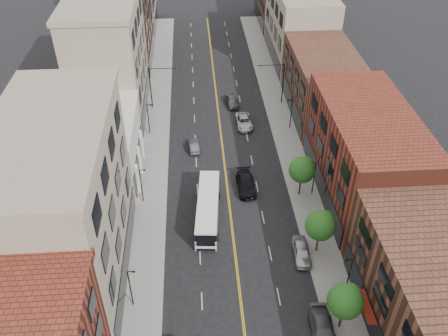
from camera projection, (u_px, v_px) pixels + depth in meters
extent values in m
cube|color=gray|center=(155.00, 152.00, 69.83)|extent=(4.00, 110.00, 0.15)
cube|color=gray|center=(289.00, 146.00, 70.95)|extent=(4.00, 110.00, 0.15)
cube|color=gray|center=(66.00, 210.00, 46.59)|extent=(10.00, 22.00, 18.00)
cube|color=silver|center=(99.00, 147.00, 63.89)|extent=(10.00, 14.00, 8.00)
cube|color=gray|center=(109.00, 59.00, 74.33)|extent=(10.00, 20.00, 18.00)
cube|color=#553222|center=(123.00, 23.00, 91.09)|extent=(10.00, 20.00, 15.00)
cube|color=#553222|center=(448.00, 328.00, 40.62)|extent=(10.00, 26.00, 10.00)
cube|color=maroon|center=(364.00, 155.00, 59.03)|extent=(10.00, 22.00, 12.00)
cube|color=#553222|center=(324.00, 84.00, 76.28)|extent=(10.00, 20.00, 10.00)
cube|color=gray|center=(299.00, 24.00, 91.71)|extent=(10.00, 22.00, 14.00)
cylinder|color=black|center=(341.00, 318.00, 45.54)|extent=(0.22, 0.22, 2.50)
sphere|color=#1F5E1A|center=(345.00, 301.00, 43.94)|extent=(3.40, 3.40, 3.40)
sphere|color=#1F5E1A|center=(350.00, 294.00, 43.97)|extent=(2.04, 2.04, 2.04)
cylinder|color=black|center=(317.00, 242.00, 53.47)|extent=(0.22, 0.22, 2.50)
sphere|color=#1F5E1A|center=(320.00, 226.00, 51.86)|extent=(3.40, 3.40, 3.40)
sphere|color=#1F5E1A|center=(325.00, 219.00, 51.90)|extent=(2.04, 2.04, 2.04)
cylinder|color=black|center=(300.00, 186.00, 61.39)|extent=(0.22, 0.22, 2.50)
sphere|color=#1F5E1A|center=(302.00, 170.00, 59.79)|extent=(3.40, 3.40, 3.40)
sphere|color=#1F5E1A|center=(306.00, 165.00, 59.82)|extent=(2.04, 2.04, 2.04)
cylinder|color=black|center=(130.00, 288.00, 46.82)|extent=(0.14, 0.14, 5.00)
cylinder|color=black|center=(131.00, 272.00, 45.32)|extent=(0.70, 0.10, 0.10)
cube|color=black|center=(134.00, 272.00, 45.36)|extent=(0.28, 0.14, 0.14)
cube|color=#19592D|center=(129.00, 283.00, 46.27)|extent=(0.04, 0.55, 0.35)
cylinder|color=black|center=(141.00, 186.00, 59.50)|extent=(0.14, 0.14, 5.00)
cylinder|color=black|center=(142.00, 170.00, 58.00)|extent=(0.70, 0.10, 0.10)
cube|color=black|center=(144.00, 170.00, 58.04)|extent=(0.28, 0.14, 0.14)
cube|color=#19592D|center=(141.00, 180.00, 58.95)|extent=(0.04, 0.55, 0.35)
cylinder|color=black|center=(149.00, 119.00, 72.18)|extent=(0.14, 0.14, 5.00)
cylinder|color=black|center=(149.00, 105.00, 70.68)|extent=(0.70, 0.10, 0.10)
cube|color=black|center=(151.00, 105.00, 70.72)|extent=(0.28, 0.14, 0.14)
cube|color=#19592D|center=(148.00, 114.00, 71.63)|extent=(0.04, 0.55, 0.35)
cylinder|color=black|center=(349.00, 276.00, 48.05)|extent=(0.14, 0.14, 5.00)
cylinder|color=black|center=(349.00, 260.00, 46.51)|extent=(0.70, 0.10, 0.10)
cube|color=black|center=(347.00, 260.00, 46.53)|extent=(0.28, 0.14, 0.14)
cube|color=#19592D|center=(350.00, 270.00, 47.50)|extent=(0.04, 0.55, 0.35)
cylinder|color=black|center=(314.00, 178.00, 60.73)|extent=(0.14, 0.14, 5.00)
cylinder|color=black|center=(313.00, 163.00, 59.19)|extent=(0.70, 0.10, 0.10)
cube|color=black|center=(311.00, 163.00, 59.21)|extent=(0.28, 0.14, 0.14)
cube|color=#19592D|center=(315.00, 173.00, 60.18)|extent=(0.04, 0.55, 0.35)
cylinder|color=black|center=(291.00, 114.00, 73.41)|extent=(0.14, 0.14, 5.00)
cylinder|color=black|center=(290.00, 100.00, 71.87)|extent=(0.70, 0.10, 0.10)
cube|color=black|center=(289.00, 100.00, 71.89)|extent=(0.28, 0.14, 0.14)
cube|color=#19592D|center=(292.00, 109.00, 72.86)|extent=(0.04, 0.55, 0.35)
cylinder|color=black|center=(151.00, 88.00, 77.85)|extent=(0.18, 0.18, 7.20)
cylinder|color=black|center=(162.00, 68.00, 75.91)|extent=(4.40, 0.12, 0.12)
imported|color=black|center=(174.00, 70.00, 76.25)|extent=(0.15, 0.18, 0.90)
cylinder|color=black|center=(283.00, 84.00, 79.08)|extent=(0.18, 0.18, 7.20)
cylinder|color=black|center=(271.00, 65.00, 76.89)|extent=(4.40, 0.12, 0.12)
imported|color=black|center=(260.00, 68.00, 77.04)|extent=(0.15, 0.18, 0.90)
cube|color=white|center=(208.00, 208.00, 57.73)|extent=(3.47, 11.60, 2.76)
cube|color=black|center=(208.00, 204.00, 57.33)|extent=(3.52, 11.65, 1.00)
cube|color=red|center=(208.00, 210.00, 57.91)|extent=(3.52, 11.65, 0.21)
cube|color=black|center=(206.00, 241.00, 53.03)|extent=(2.09, 0.24, 1.52)
cylinder|color=black|center=(196.00, 237.00, 55.40)|extent=(0.35, 0.93, 0.91)
cylinder|color=black|center=(217.00, 238.00, 55.36)|extent=(0.35, 0.93, 0.91)
cylinder|color=black|center=(200.00, 195.00, 61.45)|extent=(0.35, 0.93, 0.91)
cylinder|color=black|center=(219.00, 195.00, 61.42)|extent=(0.35, 0.93, 0.91)
imported|color=#515055|center=(323.00, 331.00, 45.08)|extent=(2.62, 5.69, 1.61)
imported|color=silver|center=(302.00, 252.00, 53.15)|extent=(2.06, 4.71, 1.58)
imported|color=#454549|center=(194.00, 146.00, 70.07)|extent=(1.71, 4.03, 1.29)
imported|color=black|center=(246.00, 184.00, 62.68)|extent=(2.45, 5.66, 1.62)
imported|color=#B9BDC1|center=(244.00, 122.00, 75.22)|extent=(2.58, 5.37, 1.47)
imported|color=#434447|center=(232.00, 101.00, 80.38)|extent=(2.28, 4.66, 1.53)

